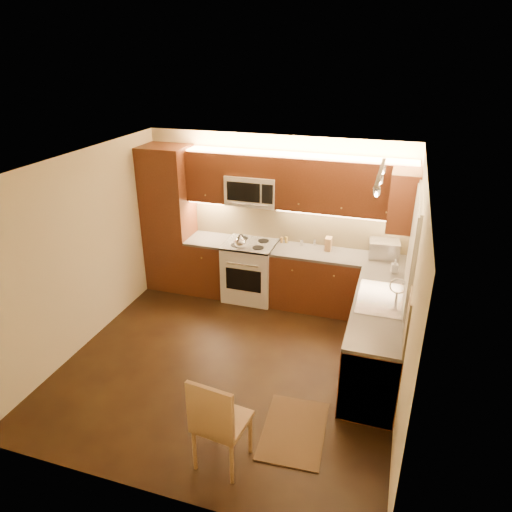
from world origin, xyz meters
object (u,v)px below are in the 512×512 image
(stove, at_px, (250,270))
(soap_bottle, at_px, (395,266))
(sink, at_px, (381,293))
(microwave, at_px, (253,190))
(knife_block, at_px, (328,244))
(kettle, at_px, (240,241))
(dining_chair, at_px, (222,419))
(toaster_oven, at_px, (384,249))

(stove, xyz_separation_m, soap_bottle, (2.13, -0.34, 0.53))
(sink, relative_size, soap_bottle, 4.68)
(microwave, height_order, sink, microwave)
(stove, bearing_deg, knife_block, 6.99)
(stove, bearing_deg, kettle, -114.16)
(kettle, height_order, dining_chair, kettle)
(stove, height_order, microwave, microwave)
(toaster_oven, bearing_deg, knife_block, 172.83)
(stove, height_order, kettle, kettle)
(sink, height_order, knife_block, knife_block)
(knife_block, height_order, soap_bottle, knife_block)
(microwave, height_order, kettle, microwave)
(microwave, bearing_deg, knife_block, 0.37)
(dining_chair, bearing_deg, stove, 110.50)
(toaster_oven, height_order, dining_chair, toaster_oven)
(stove, xyz_separation_m, sink, (2.00, -1.12, 0.52))
(soap_bottle, bearing_deg, sink, -109.24)
(kettle, height_order, soap_bottle, kettle)
(sink, bearing_deg, microwave, 147.79)
(sink, distance_m, dining_chair, 2.41)
(stove, bearing_deg, soap_bottle, -8.96)
(sink, xyz_separation_m, knife_block, (-0.84, 1.27, 0.02))
(dining_chair, bearing_deg, microwave, 109.96)
(sink, bearing_deg, toaster_oven, 92.12)
(stove, distance_m, knife_block, 1.29)
(toaster_oven, distance_m, dining_chair, 3.52)
(sink, bearing_deg, dining_chair, -121.58)
(kettle, relative_size, soap_bottle, 1.15)
(sink, bearing_deg, knife_block, 123.45)
(sink, height_order, toaster_oven, toaster_oven)
(toaster_oven, bearing_deg, dining_chair, -116.16)
(microwave, relative_size, soap_bottle, 4.14)
(sink, bearing_deg, kettle, 155.97)
(microwave, distance_m, dining_chair, 3.57)
(sink, relative_size, knife_block, 4.38)
(knife_block, bearing_deg, stove, -173.47)
(toaster_oven, distance_m, knife_block, 0.79)
(microwave, bearing_deg, dining_chair, -76.93)
(soap_bottle, bearing_deg, dining_chair, -126.17)
(microwave, height_order, dining_chair, microwave)
(microwave, relative_size, knife_block, 3.87)
(soap_bottle, bearing_deg, microwave, 157.29)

